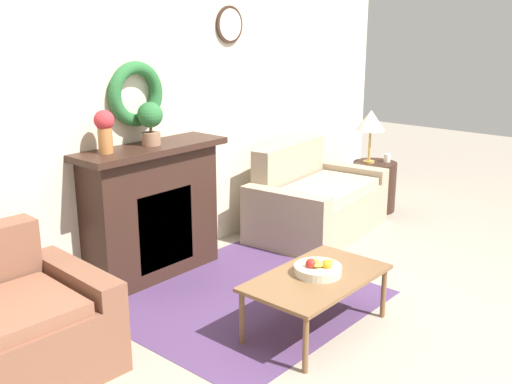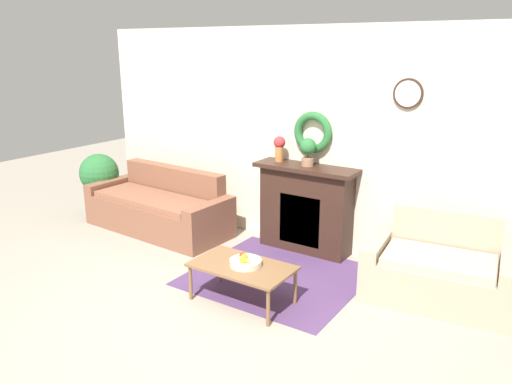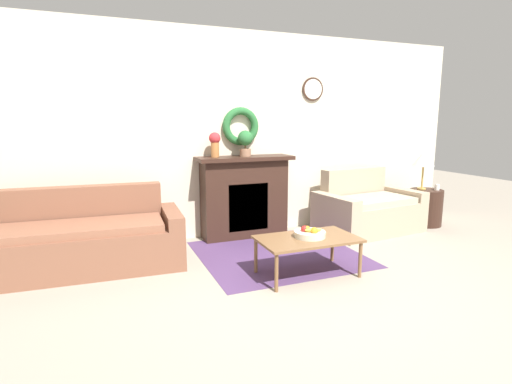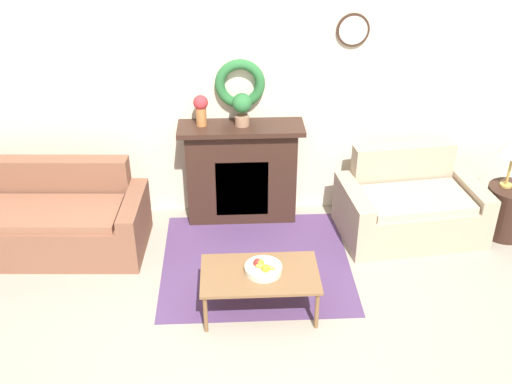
% 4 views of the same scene
% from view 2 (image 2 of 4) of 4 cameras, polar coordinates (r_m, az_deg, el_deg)
% --- Properties ---
extents(ground_plane, '(16.00, 16.00, 0.00)m').
position_cam_2_polar(ground_plane, '(4.71, -6.45, -15.19)').
color(ground_plane, gray).
extents(floor_rug, '(1.80, 1.68, 0.01)m').
position_cam_2_polar(floor_rug, '(5.63, 2.48, -9.54)').
color(floor_rug, '#4C335B').
rests_on(floor_rug, ground_plane).
extents(wall_back, '(6.80, 0.16, 2.70)m').
position_cam_2_polar(wall_back, '(6.11, 7.42, 5.79)').
color(wall_back, beige).
rests_on(wall_back, ground_plane).
extents(fireplace, '(1.27, 0.41, 1.08)m').
position_cam_2_polar(fireplace, '(6.16, 5.71, -1.82)').
color(fireplace, '#331E16').
rests_on(fireplace, ground_plane).
extents(couch_left, '(2.13, 0.96, 0.83)m').
position_cam_2_polar(couch_left, '(7.02, -10.95, -1.87)').
color(couch_left, brown).
rests_on(couch_left, ground_plane).
extents(loveseat_right, '(1.49, 1.01, 0.86)m').
position_cam_2_polar(loveseat_right, '(5.38, 20.17, -8.40)').
color(loveseat_right, tan).
rests_on(loveseat_right, ground_plane).
extents(coffee_table, '(1.00, 0.58, 0.39)m').
position_cam_2_polar(coffee_table, '(4.96, -1.58, -8.73)').
color(coffee_table, brown).
rests_on(coffee_table, ground_plane).
extents(fruit_bowl, '(0.32, 0.32, 0.12)m').
position_cam_2_polar(fruit_bowl, '(4.92, -1.24, -7.97)').
color(fruit_bowl, beige).
rests_on(fruit_bowl, coffee_table).
extents(vase_on_mantel_left, '(0.15, 0.15, 0.31)m').
position_cam_2_polar(vase_on_mantel_left, '(6.17, 2.69, 5.17)').
color(vase_on_mantel_left, '#AD6B38').
rests_on(vase_on_mantel_left, fireplace).
extents(potted_plant_on_mantel, '(0.20, 0.20, 0.33)m').
position_cam_2_polar(potted_plant_on_mantel, '(5.96, 5.95, 4.83)').
color(potted_plant_on_mantel, '#8E664C').
rests_on(potted_plant_on_mantel, fireplace).
extents(potted_plant_floor_by_couch, '(0.58, 0.58, 0.91)m').
position_cam_2_polar(potted_plant_floor_by_couch, '(7.89, -17.46, 1.80)').
color(potted_plant_floor_by_couch, '#8E664C').
rests_on(potted_plant_floor_by_couch, ground_plane).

